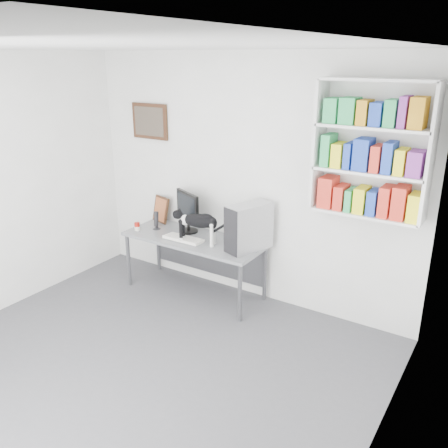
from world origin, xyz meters
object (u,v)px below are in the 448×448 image
(soup_can, at_px, (137,226))
(bookshelf, at_px, (372,150))
(speaker, at_px, (156,220))
(leaning_print, at_px, (161,209))
(cat, at_px, (198,228))
(desk, at_px, (194,265))
(pc_tower, at_px, (249,227))
(keyboard, at_px, (184,239))
(monitor, at_px, (188,212))

(soup_can, bearing_deg, bookshelf, 8.11)
(speaker, height_order, soup_can, speaker)
(leaning_print, bearing_deg, speaker, -46.79)
(cat, bearing_deg, desk, 128.72)
(pc_tower, bearing_deg, speaker, -158.78)
(speaker, xyz_separation_m, cat, (0.70, -0.11, 0.07))
(desk, xyz_separation_m, leaning_print, (-0.67, 0.23, 0.51))
(bookshelf, xyz_separation_m, leaning_print, (-2.52, 0.03, -1.00))
(speaker, bearing_deg, soup_can, -153.29)
(bookshelf, height_order, leaning_print, bookshelf)
(pc_tower, relative_size, soup_can, 5.27)
(cat, bearing_deg, keyboard, 168.09)
(keyboard, xyz_separation_m, cat, (0.20, 0.01, 0.16))
(keyboard, relative_size, speaker, 2.07)
(pc_tower, distance_m, cat, 0.57)
(keyboard, height_order, leaning_print, leaning_print)
(bookshelf, xyz_separation_m, pc_tower, (-1.15, -0.15, -0.91))
(soup_can, height_order, cat, cat)
(soup_can, bearing_deg, cat, 3.13)
(desk, distance_m, leaning_print, 0.87)
(desk, height_order, cat, cat)
(pc_tower, bearing_deg, leaning_print, -168.94)
(pc_tower, bearing_deg, monitor, -166.32)
(desk, bearing_deg, bookshelf, 6.16)
(monitor, bearing_deg, leaning_print, -167.67)
(keyboard, bearing_deg, soup_can, -176.96)
(desk, distance_m, cat, 0.56)
(cat, bearing_deg, pc_tower, 2.80)
(bookshelf, bearing_deg, speaker, -175.09)
(speaker, relative_size, soup_can, 2.35)
(pc_tower, height_order, cat, pc_tower)
(pc_tower, bearing_deg, soup_can, -152.64)
(desk, height_order, soup_can, soup_can)
(bookshelf, distance_m, pc_tower, 1.48)
(bookshelf, height_order, pc_tower, bookshelf)
(soup_can, bearing_deg, monitor, 27.93)
(leaning_print, distance_m, soup_can, 0.42)
(desk, xyz_separation_m, keyboard, (-0.05, -0.12, 0.36))
(pc_tower, distance_m, soup_can, 1.43)
(monitor, distance_m, speaker, 0.42)
(keyboard, height_order, speaker, speaker)
(monitor, height_order, leaning_print, monitor)
(speaker, distance_m, cat, 0.71)
(pc_tower, xyz_separation_m, cat, (-0.54, -0.16, -0.07))
(bookshelf, xyz_separation_m, cat, (-1.69, -0.32, -0.98))
(bookshelf, distance_m, monitor, 2.21)
(keyboard, bearing_deg, pc_tower, 12.45)
(monitor, height_order, speaker, monitor)
(leaning_print, bearing_deg, monitor, 3.49)
(monitor, distance_m, soup_can, 0.65)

